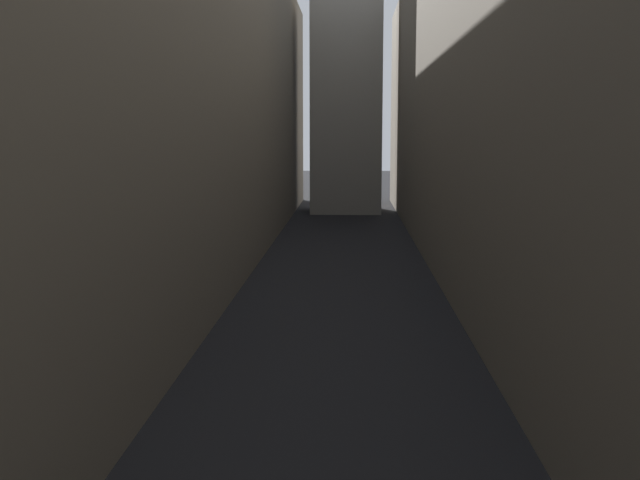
# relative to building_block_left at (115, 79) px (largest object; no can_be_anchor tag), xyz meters

# --- Properties ---
(ground_plane) EXTENTS (264.00, 264.00, 0.00)m
(ground_plane) POSITION_rel_building_block_left_xyz_m (12.62, -2.00, -11.46)
(ground_plane) COLOR black
(building_block_left) EXTENTS (14.24, 108.00, 22.92)m
(building_block_left) POSITION_rel_building_block_left_xyz_m (0.00, 0.00, 0.00)
(building_block_left) COLOR #756B5B
(building_block_left) RESTS_ON ground
(building_block_right) EXTENTS (10.08, 108.00, 22.45)m
(building_block_right) POSITION_rel_building_block_left_xyz_m (23.16, 0.00, -0.23)
(building_block_right) COLOR #756B5B
(building_block_right) RESTS_ON ground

